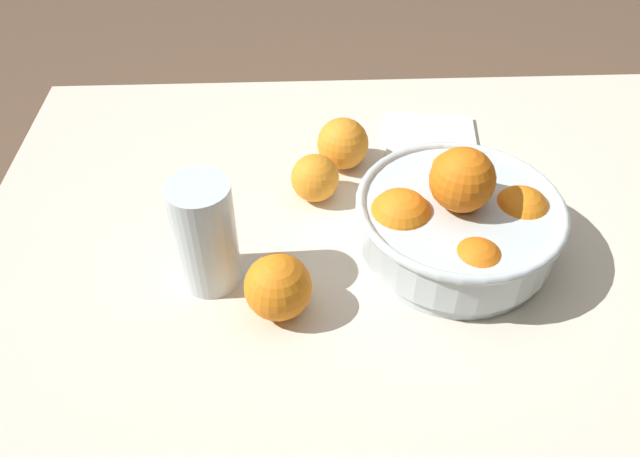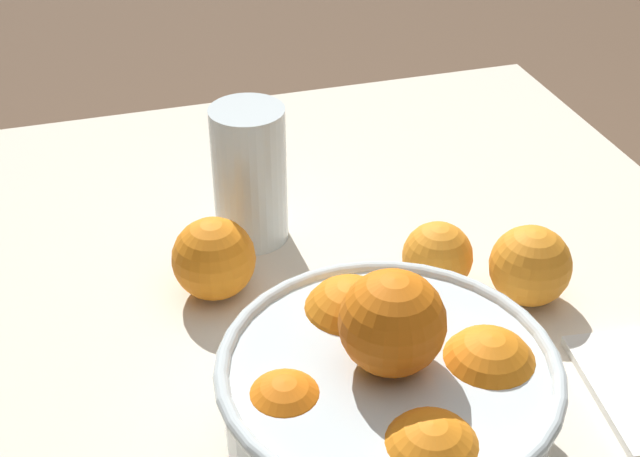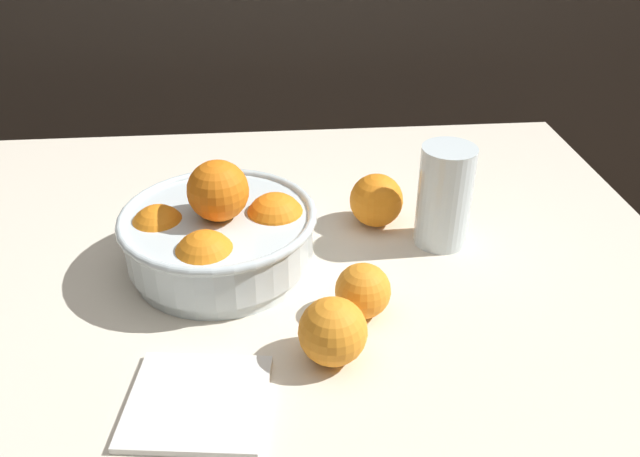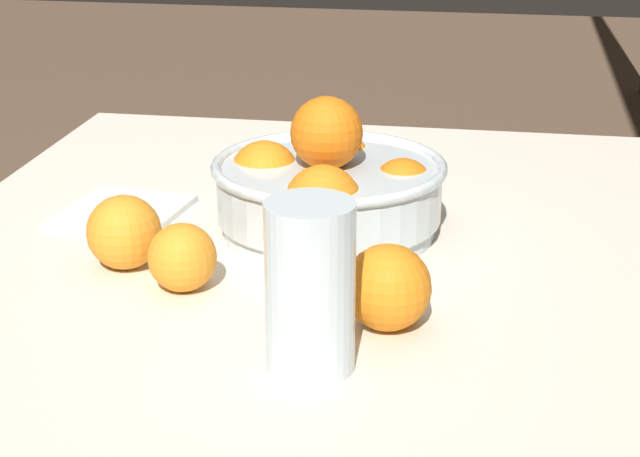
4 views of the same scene
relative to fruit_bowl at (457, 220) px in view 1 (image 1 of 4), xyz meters
The scene contains 7 objects.
dining_table 0.17m from the fruit_bowl, ahead, with size 1.09×0.89×0.75m.
fruit_bowl is the anchor object (origin of this frame).
juice_glass 0.31m from the fruit_bowl, ahead, with size 0.08×0.08×0.15m.
orange_loose_near_bowl 0.24m from the fruit_bowl, 22.15° to the left, with size 0.08×0.08×0.08m, color orange.
orange_loose_front 0.23m from the fruit_bowl, 55.30° to the right, with size 0.08×0.08×0.08m, color orange.
orange_loose_aside 0.21m from the fruit_bowl, 33.27° to the right, with size 0.07×0.07×0.07m, color orange.
napkin 0.25m from the fruit_bowl, 93.39° to the right, with size 0.14×0.13×0.01m, color white.
Camera 1 is at (0.10, 0.56, 1.33)m, focal length 35.00 mm.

